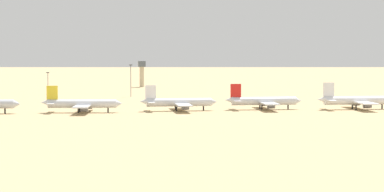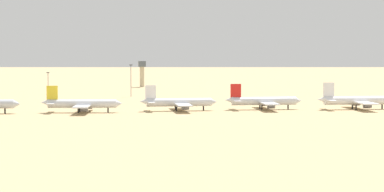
{
  "view_description": "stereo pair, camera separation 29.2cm",
  "coord_description": "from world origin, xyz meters",
  "px_view_note": "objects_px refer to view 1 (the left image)",
  "views": [
    {
      "loc": [
        -38.72,
        -290.75,
        28.44
      ],
      "look_at": [
        8.09,
        30.29,
        6.0
      ],
      "focal_mm": 66.36,
      "sensor_mm": 36.0,
      "label": 1
    },
    {
      "loc": [
        -38.43,
        -290.79,
        28.44
      ],
      "look_at": [
        8.09,
        30.29,
        6.0
      ],
      "focal_mm": 66.36,
      "sensor_mm": 36.0,
      "label": 2
    }
  ],
  "objects_px": {
    "control_tower": "(142,71)",
    "parked_jet_yellow_3": "(81,104)",
    "parked_jet_white_6": "(357,100)",
    "light_pole_west": "(48,81)",
    "parked_jet_white_4": "(178,102)",
    "light_pole_mid": "(131,78)",
    "parked_jet_red_5": "(263,101)"
  },
  "relations": [
    {
      "from": "control_tower",
      "to": "parked_jet_yellow_3",
      "type": "bearing_deg",
      "value": -101.82
    },
    {
      "from": "parked_jet_white_6",
      "to": "parked_jet_yellow_3",
      "type": "bearing_deg",
      "value": -179.81
    },
    {
      "from": "light_pole_west",
      "to": "parked_jet_white_4",
      "type": "bearing_deg",
      "value": -62.34
    },
    {
      "from": "parked_jet_yellow_3",
      "to": "light_pole_mid",
      "type": "relative_size",
      "value": 1.92
    },
    {
      "from": "parked_jet_white_6",
      "to": "light_pole_mid",
      "type": "relative_size",
      "value": 2.02
    },
    {
      "from": "parked_jet_yellow_3",
      "to": "parked_jet_white_6",
      "type": "distance_m",
      "value": 124.43
    },
    {
      "from": "parked_jet_white_6",
      "to": "light_pole_west",
      "type": "distance_m",
      "value": 192.53
    },
    {
      "from": "parked_jet_yellow_3",
      "to": "parked_jet_red_5",
      "type": "relative_size",
      "value": 1.0
    },
    {
      "from": "parked_jet_white_4",
      "to": "parked_jet_red_5",
      "type": "height_order",
      "value": "parked_jet_red_5"
    },
    {
      "from": "parked_jet_yellow_3",
      "to": "control_tower",
      "type": "height_order",
      "value": "control_tower"
    },
    {
      "from": "light_pole_west",
      "to": "light_pole_mid",
      "type": "height_order",
      "value": "light_pole_mid"
    },
    {
      "from": "parked_jet_yellow_3",
      "to": "parked_jet_red_5",
      "type": "distance_m",
      "value": 81.95
    },
    {
      "from": "parked_jet_red_5",
      "to": "light_pole_west",
      "type": "height_order",
      "value": "light_pole_west"
    },
    {
      "from": "parked_jet_white_4",
      "to": "control_tower",
      "type": "distance_m",
      "value": 192.75
    },
    {
      "from": "parked_jet_yellow_3",
      "to": "control_tower",
      "type": "distance_m",
      "value": 199.25
    },
    {
      "from": "control_tower",
      "to": "light_pole_west",
      "type": "xyz_separation_m",
      "value": [
        -61.9,
        -70.77,
        -3.34
      ]
    },
    {
      "from": "parked_jet_yellow_3",
      "to": "light_pole_mid",
      "type": "xyz_separation_m",
      "value": [
        27.11,
        95.64,
        6.64
      ]
    },
    {
      "from": "parked_jet_white_4",
      "to": "control_tower",
      "type": "relative_size",
      "value": 1.88
    },
    {
      "from": "parked_jet_yellow_3",
      "to": "light_pole_west",
      "type": "bearing_deg",
      "value": 106.97
    },
    {
      "from": "parked_jet_white_4",
      "to": "parked_jet_yellow_3",
      "type": "bearing_deg",
      "value": -177.57
    },
    {
      "from": "parked_jet_white_4",
      "to": "light_pole_west",
      "type": "bearing_deg",
      "value": 117.02
    },
    {
      "from": "parked_jet_yellow_3",
      "to": "parked_jet_white_6",
      "type": "height_order",
      "value": "parked_jet_white_6"
    },
    {
      "from": "light_pole_west",
      "to": "parked_jet_white_6",
      "type": "bearing_deg",
      "value": -40.89
    },
    {
      "from": "parked_jet_white_4",
      "to": "light_pole_mid",
      "type": "distance_m",
      "value": 94.89
    },
    {
      "from": "parked_jet_white_4",
      "to": "parked_jet_red_5",
      "type": "xyz_separation_m",
      "value": [
        39.13,
        1.11,
        0.07
      ]
    },
    {
      "from": "parked_jet_white_6",
      "to": "light_pole_west",
      "type": "bearing_deg",
      "value": 140.16
    },
    {
      "from": "light_pole_west",
      "to": "light_pole_mid",
      "type": "xyz_separation_m",
      "value": [
        48.22,
        -28.49,
        2.65
      ]
    },
    {
      "from": "control_tower",
      "to": "parked_jet_white_4",
      "type": "bearing_deg",
      "value": -89.42
    },
    {
      "from": "parked_jet_red_5",
      "to": "light_pole_mid",
      "type": "xyz_separation_m",
      "value": [
        -54.77,
        92.24,
        6.62
      ]
    },
    {
      "from": "parked_jet_red_5",
      "to": "light_pole_west",
      "type": "bearing_deg",
      "value": 132.53
    },
    {
      "from": "parked_jet_red_5",
      "to": "light_pole_west",
      "type": "distance_m",
      "value": 158.74
    },
    {
      "from": "parked_jet_white_6",
      "to": "light_pole_mid",
      "type": "xyz_separation_m",
      "value": [
        -97.3,
        97.51,
        6.43
      ]
    }
  ]
}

